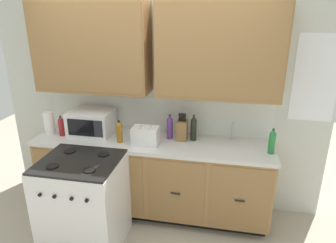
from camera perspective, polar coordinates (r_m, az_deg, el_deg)
ground_plane at (r=3.63m, az=-4.00°, el=-18.88°), size 8.00×8.00×0.00m
wall_unit at (r=3.36m, az=-2.41°, el=9.23°), size 3.81×0.40×2.42m
counter_run at (r=3.59m, az=-2.89°, el=-10.10°), size 2.64×0.64×0.92m
stove_range at (r=3.27m, az=-15.37°, el=-14.29°), size 0.76×0.68×0.95m
microwave at (r=3.63m, az=-14.06°, el=-0.15°), size 0.48×0.37×0.28m
toaster at (r=3.28m, az=-4.19°, el=-2.65°), size 0.28×0.18×0.19m
knife_block at (r=3.38m, az=2.63°, el=-1.57°), size 0.11×0.14×0.31m
sink_faucet at (r=3.46m, az=11.88°, el=-1.74°), size 0.02×0.02×0.20m
paper_towel_roll at (r=3.79m, az=-21.20°, el=-0.24°), size 0.12×0.12×0.26m
bottle_amber at (r=3.35m, az=-9.03°, el=-1.88°), size 0.07×0.07×0.25m
bottle_violet at (r=3.40m, az=0.32°, el=-1.02°), size 0.07×0.07×0.28m
bottle_dark at (r=3.36m, az=4.77°, el=-1.20°), size 0.07×0.07×0.29m
bottle_green at (r=3.22m, az=18.75°, el=-3.50°), size 0.07×0.07×0.27m
bottle_red at (r=3.69m, az=-19.18°, el=-0.79°), size 0.06×0.06×0.24m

